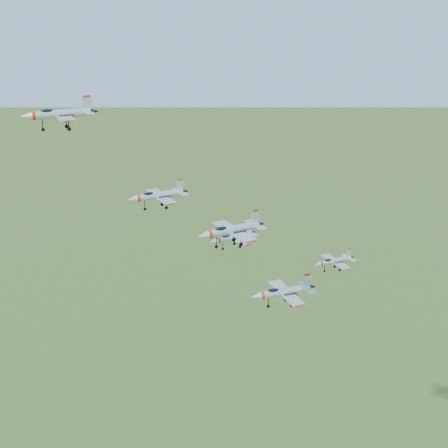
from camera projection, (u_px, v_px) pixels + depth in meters
jet_lead at (59, 114)px, 109.77m from camera, size 13.91×11.59×3.72m
jet_left_high at (158, 195)px, 111.64m from camera, size 11.88×9.81×3.18m
jet_right_high at (231, 230)px, 99.93m from camera, size 12.56×10.31×3.37m
jet_left_low at (233, 237)px, 133.35m from camera, size 11.87×9.79×3.18m
jet_right_low at (283, 292)px, 116.48m from camera, size 13.58×11.39×3.64m
jet_trail at (334, 261)px, 141.10m from camera, size 11.20×9.28×2.99m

